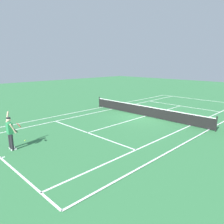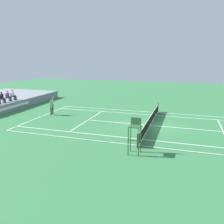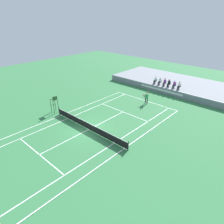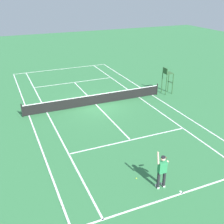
% 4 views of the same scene
% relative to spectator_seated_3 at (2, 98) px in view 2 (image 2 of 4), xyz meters
% --- Properties ---
extents(ground_plane, '(80.00, 80.00, 0.00)m').
position_rel_spectator_seated_3_xyz_m(ground_plane, '(-0.76, -17.76, -1.65)').
color(ground_plane, '#337542').
extents(court, '(11.08, 23.88, 0.03)m').
position_rel_spectator_seated_3_xyz_m(court, '(-0.76, -17.76, -1.64)').
color(court, '#337542').
rests_on(court, ground).
extents(net, '(11.98, 0.10, 1.07)m').
position_rel_spectator_seated_3_xyz_m(net, '(-0.76, -17.76, -1.13)').
color(net, black).
rests_on(net, ground).
extents(barrier_wall, '(22.81, 0.25, 1.04)m').
position_rel_spectator_seated_3_xyz_m(barrier_wall, '(-0.76, -1.05, -1.13)').
color(barrier_wall, gray).
rests_on(barrier_wall, ground).
extents(spectator_seated_3, '(0.44, 0.60, 1.27)m').
position_rel_spectator_seated_3_xyz_m(spectator_seated_3, '(0.00, 0.00, 0.00)').
color(spectator_seated_3, '#474C56').
rests_on(spectator_seated_3, bleacher_platform).
extents(spectator_seated_4, '(0.44, 0.60, 1.27)m').
position_rel_spectator_seated_3_xyz_m(spectator_seated_4, '(0.99, 0.00, 0.00)').
color(spectator_seated_4, '#474C56').
rests_on(spectator_seated_4, bleacher_platform).
extents(spectator_seated_5, '(0.44, 0.60, 1.27)m').
position_rel_spectator_seated_3_xyz_m(spectator_seated_5, '(1.88, 0.00, 0.00)').
color(spectator_seated_5, '#474C56').
rests_on(spectator_seated_5, bleacher_platform).
extents(tennis_player, '(0.78, 0.62, 2.08)m').
position_rel_spectator_seated_3_xyz_m(tennis_player, '(-0.05, -6.70, -0.65)').
color(tennis_player, '#232328').
rests_on(tennis_player, ground).
extents(tennis_ball, '(0.07, 0.07, 0.07)m').
position_rel_spectator_seated_3_xyz_m(tennis_ball, '(0.75, -7.75, -1.61)').
color(tennis_ball, '#D1E533').
rests_on(tennis_ball, ground).
extents(umpire_chair, '(0.77, 0.77, 2.44)m').
position_rel_spectator_seated_3_xyz_m(umpire_chair, '(-7.70, -17.76, -0.09)').
color(umpire_chair, '#2D562D').
rests_on(umpire_chair, ground).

